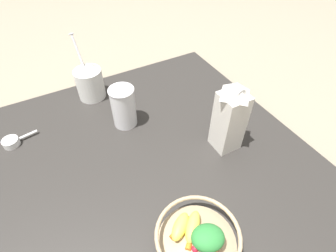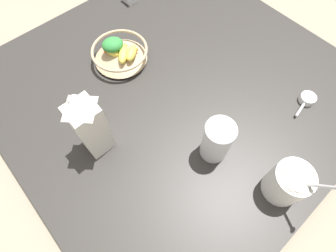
# 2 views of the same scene
# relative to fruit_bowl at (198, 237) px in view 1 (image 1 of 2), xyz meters

# --- Properties ---
(ground_plane) EXTENTS (6.00, 6.00, 0.00)m
(ground_plane) POSITION_rel_fruit_bowl_xyz_m (-0.07, 0.20, -0.07)
(ground_plane) COLOR gray
(countertop) EXTENTS (1.13, 1.13, 0.03)m
(countertop) POSITION_rel_fruit_bowl_xyz_m (-0.07, 0.20, -0.05)
(countertop) COLOR #2D2B28
(countertop) RESTS_ON ground_plane
(fruit_bowl) EXTENTS (0.20, 0.20, 0.09)m
(fruit_bowl) POSITION_rel_fruit_bowl_xyz_m (0.00, 0.00, 0.00)
(fruit_bowl) COLOR tan
(fruit_bowl) RESTS_ON countertop
(milk_carton) EXTENTS (0.08, 0.08, 0.24)m
(milk_carton) POSITION_rel_fruit_bowl_xyz_m (0.25, 0.22, 0.08)
(milk_carton) COLOR silver
(milk_carton) RESTS_ON countertop
(yogurt_tub) EXTENTS (0.10, 0.14, 0.22)m
(yogurt_tub) POSITION_rel_fruit_bowl_xyz_m (-0.05, 0.67, 0.03)
(yogurt_tub) COLOR white
(yogurt_tub) RESTS_ON countertop
(drinking_cup) EXTENTS (0.08, 0.08, 0.14)m
(drinking_cup) POSITION_rel_fruit_bowl_xyz_m (0.01, 0.47, 0.04)
(drinking_cup) COLOR white
(drinking_cup) RESTS_ON countertop
(measuring_scoop) EXTENTS (0.11, 0.05, 0.02)m
(measuring_scoop) POSITION_rel_fruit_bowl_xyz_m (-0.35, 0.55, -0.03)
(measuring_scoop) COLOR white
(measuring_scoop) RESTS_ON countertop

